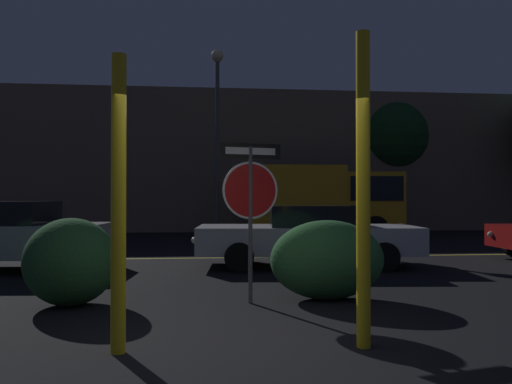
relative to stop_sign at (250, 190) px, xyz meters
The scene contains 13 objects.
ground_plane 2.71m from the stop_sign, 96.67° to the right, with size 260.00×260.00×0.00m, color black.
road_center_stripe 5.64m from the stop_sign, 92.69° to the left, with size 42.92×0.12×0.01m, color gold.
stop_sign is the anchor object (origin of this frame).
yellow_pole_left 2.59m from the stop_sign, 124.70° to the right, with size 0.14×0.14×2.90m, color yellow.
yellow_pole_right 2.38m from the stop_sign, 66.41° to the right, with size 0.14×0.14×3.19m, color yellow.
hedge_bush_2 2.70m from the stop_sign, behind, with size 1.27×1.18×1.22m, color #285B2D.
hedge_bush_3 1.55m from the stop_sign, ahead, with size 1.70×1.00×1.17m, color #2D6633.
passing_car_2 6.16m from the stop_sign, 142.24° to the left, with size 4.35×2.21×1.43m.
passing_car_3 4.14m from the stop_sign, 66.61° to the left, with size 4.96×2.19×1.33m.
delivery_truck 12.30m from the stop_sign, 71.28° to the left, with size 5.81×2.68×2.69m.
street_lamp 12.18m from the stop_sign, 91.06° to the left, with size 0.47×0.47×7.11m.
tree_0 18.17m from the stop_sign, 63.39° to the left, with size 3.93×3.93×6.34m.
building_backdrop 17.03m from the stop_sign, 89.07° to the left, with size 30.91×4.37×6.33m, color #6B5B4C.
Camera 1 is at (-0.37, -4.90, 1.50)m, focal length 35.00 mm.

